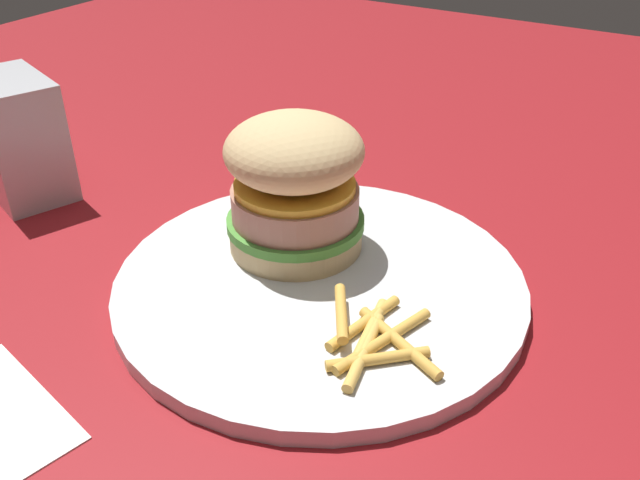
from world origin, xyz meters
The scene contains 5 objects.
ground_plane centered at (0.00, 0.00, 0.00)m, with size 1.60×1.60×0.00m, color maroon.
plate centered at (0.01, -0.01, 0.01)m, with size 0.29×0.29×0.01m, color silver.
sandwich centered at (-0.03, 0.02, 0.06)m, with size 0.10×0.10×0.10m.
fries_pile centered at (0.07, -0.05, 0.02)m, with size 0.09×0.09×0.01m.
napkin_dispenser centered at (-0.29, -0.01, 0.05)m, with size 0.09×0.06×0.10m, color #B7BABF.
Camera 1 is at (0.21, -0.35, 0.29)m, focal length 38.63 mm.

